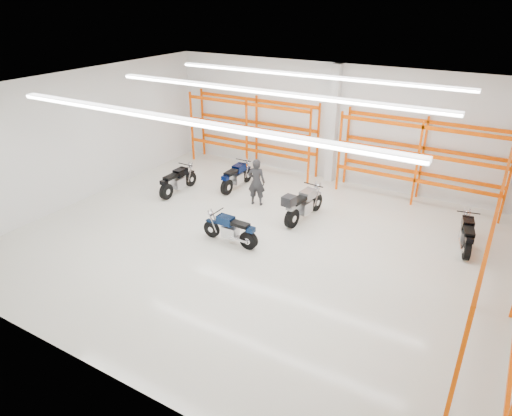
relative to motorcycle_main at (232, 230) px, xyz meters
The scene contains 12 objects.
ground 0.82m from the motorcycle_main, 35.88° to the left, with size 14.00×14.00×0.00m, color silver.
room_shell 2.93m from the motorcycle_main, 37.54° to the left, with size 14.02×12.02×4.51m.
motorcycle_main is the anchor object (origin of this frame).
motorcycle_back_a 4.38m from the motorcycle_main, 150.96° to the left, with size 0.66×1.99×0.98m.
motorcycle_back_b 4.19m from the motorcycle_main, 121.22° to the left, with size 0.67×2.02×1.00m.
motorcycle_back_c 2.65m from the motorcycle_main, 64.74° to the left, with size 0.72×2.25×1.16m.
motorcycle_back_d 6.82m from the motorcycle_main, 27.71° to the left, with size 0.68×1.92×0.95m.
standing_man 2.91m from the motorcycle_main, 105.78° to the left, with size 0.62×0.40×1.69m, color black.
structural_column 6.51m from the motorcycle_main, 84.85° to the left, with size 0.32×0.32×4.50m, color white.
pallet_racking_back_left 6.67m from the motorcycle_main, 115.75° to the left, with size 5.67×0.87×3.00m.
pallet_racking_back_right 7.22m from the motorcycle_main, 56.06° to the left, with size 5.67×0.87×3.00m.
pallet_racking_side 7.19m from the motorcycle_main, ahead, with size 0.87×9.07×3.00m.
Camera 1 is at (6.06, -10.30, 6.84)m, focal length 32.00 mm.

